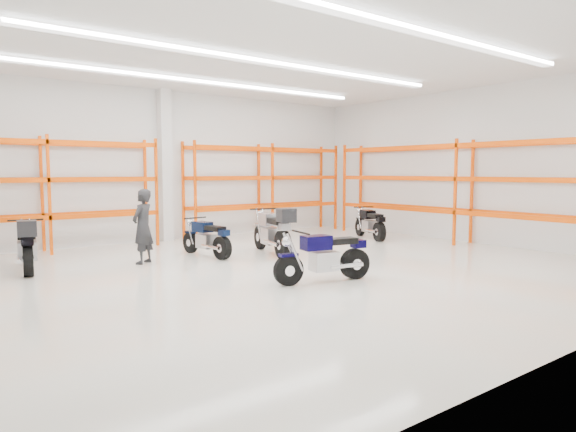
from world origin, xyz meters
TOP-DOWN VIEW (x-y plane):
  - ground at (0.00, 0.00)m, footprint 14.00×14.00m
  - room_shell at (0.00, 0.03)m, footprint 14.02×12.02m
  - motorcycle_main at (0.02, -1.43)m, footprint 2.00×0.77m
  - motorcycle_back_a at (-4.31, 3.06)m, footprint 0.79×2.21m
  - motorcycle_back_b at (-0.41, 2.48)m, footprint 0.63×1.91m
  - motorcycle_back_c at (1.05, 1.75)m, footprint 1.00×2.36m
  - motorcycle_back_d at (5.19, 2.37)m, footprint 0.94×1.89m
  - standing_man at (-2.02, 2.54)m, footprint 0.74×0.69m
  - structural_column at (0.00, 5.82)m, footprint 0.32×0.32m
  - pallet_racking_back_left at (-3.40, 5.48)m, footprint 5.67×0.87m
  - pallet_racking_back_right at (3.40, 5.48)m, footprint 5.67×0.87m
  - pallet_racking_side at (6.48, 0.00)m, footprint 0.87×9.07m

SIDE VIEW (x-z plane):
  - ground at x=0.00m, z-range 0.00..0.00m
  - motorcycle_back_b at x=-0.41m, z-range -0.03..0.91m
  - motorcycle_back_d at x=5.19m, z-range -0.03..0.94m
  - motorcycle_main at x=0.02m, z-range -0.03..0.96m
  - motorcycle_back_a at x=-4.31m, z-range -0.02..1.11m
  - motorcycle_back_c at x=1.05m, z-range -0.03..1.20m
  - standing_man at x=-2.02m, z-range 0.00..1.69m
  - pallet_racking_back_left at x=-3.40m, z-range 0.29..3.29m
  - pallet_racking_back_right at x=3.40m, z-range 0.29..3.29m
  - pallet_racking_side at x=6.48m, z-range 0.31..3.31m
  - structural_column at x=0.00m, z-range 0.00..4.50m
  - room_shell at x=0.00m, z-range 1.03..5.54m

